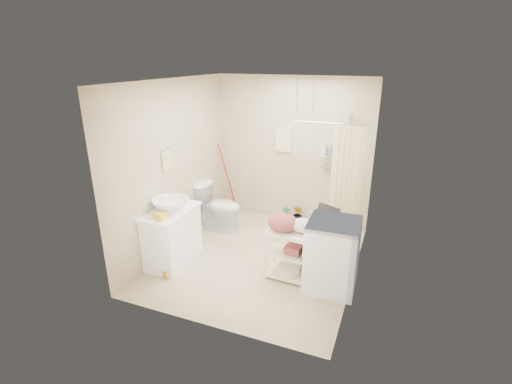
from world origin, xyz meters
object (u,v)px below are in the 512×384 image
Objects in this scene: vanity at (172,236)px; laundry_rack at (290,250)px; toilet at (219,207)px; washing_machine at (332,255)px.

vanity is 1.09× the size of laundry_rack.
washing_machine reaches higher than toilet.
laundry_rack is (1.73, 0.21, 0.02)m from vanity.
washing_machine is at bearing -113.74° from toilet.
washing_machine reaches higher than laundry_rack.
vanity is 2.31m from washing_machine.
vanity is 0.99× the size of washing_machine.
toilet is 0.88× the size of washing_machine.
vanity is at bearing -176.46° from washing_machine.
washing_machine reaches higher than vanity.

